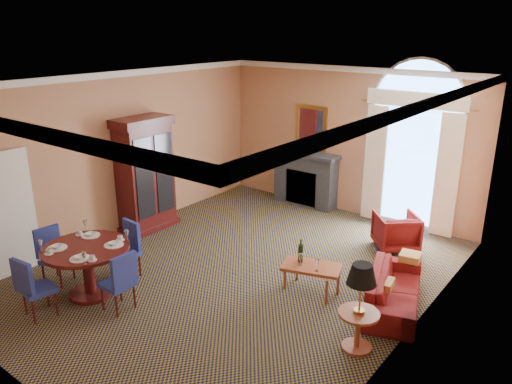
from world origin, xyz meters
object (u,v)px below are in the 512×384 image
Objects in this scene: armchair at (396,231)px; coffee_table at (311,267)px; dining_table at (87,260)px; sofa at (394,289)px; side_table at (360,296)px; armoire at (145,176)px.

coffee_table is (-0.42, -2.36, 0.09)m from armchair.
dining_table is 0.72× the size of sofa.
coffee_table is 0.85× the size of side_table.
coffee_table is at bearing 145.23° from side_table.
armoire is 5.03m from armchair.
coffee_table is (2.65, 2.19, -0.18)m from dining_table.
dining_table is 1.73× the size of armchair.
side_table is (5.32, -1.07, -0.34)m from armoire.
armchair reaches higher than sofa.
dining_table is at bearing -59.46° from armoire.
dining_table is 4.67m from sofa.
armoire is 2.29× the size of coffee_table.
armchair is (3.08, 4.54, -0.26)m from dining_table.
coffee_table reaches higher than sofa.
sofa is 2.09m from armchair.
armchair is at bearing 55.90° from dining_table.
coffee_table is at bearing 91.00° from sofa.
sofa is (3.87, 2.60, -0.34)m from dining_table.
armoire reaches higher than side_table.
armoire reaches higher than sofa.
armchair is at bearing 104.57° from side_table.
armoire is 3.04× the size of armchair.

